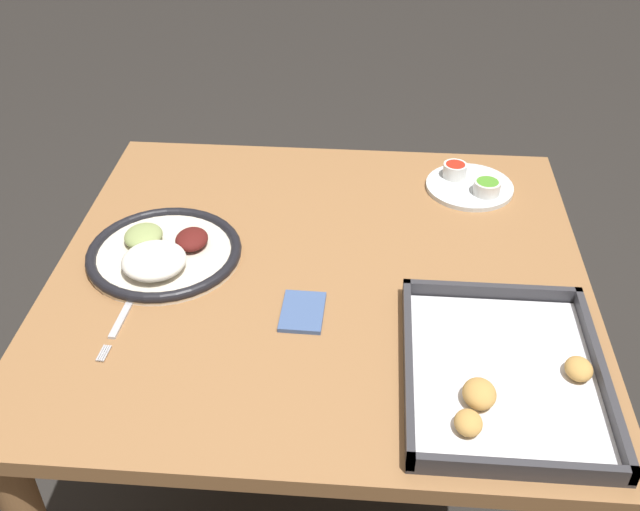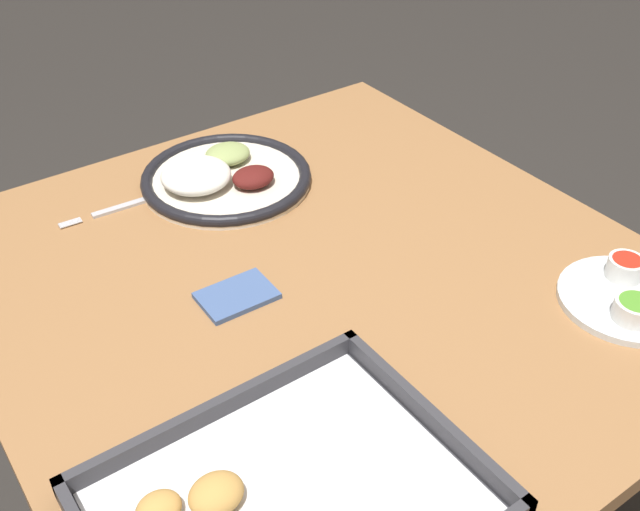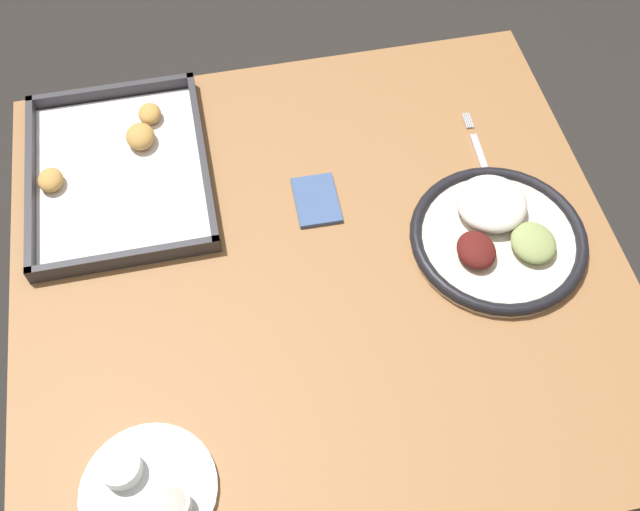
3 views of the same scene
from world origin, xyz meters
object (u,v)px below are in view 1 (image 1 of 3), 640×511
Objects in this scene: dinner_plate at (163,253)px; saucer_plate at (470,184)px; baking_tray at (504,375)px; fork at (124,314)px; napkin at (303,312)px.

saucer_plate is (-0.29, 0.58, -0.00)m from dinner_plate.
baking_tray is at bearing 0.48° from saucer_plate.
fork is 1.09× the size of saucer_plate.
saucer_plate is 0.55m from baking_tray.
fork is 1.94× the size of napkin.
dinner_plate is at bearing -63.33° from saucer_plate.
saucer_plate is at bearing -179.52° from baking_tray.
baking_tray is at bearing 66.04° from dinner_plate.
saucer_plate is (-0.45, 0.61, 0.01)m from fork.
dinner_plate is 2.77× the size of napkin.
baking_tray is (0.26, 0.59, -0.00)m from dinner_plate.
napkin is (0.43, -0.31, -0.01)m from saucer_plate.
baking_tray is at bearing 83.69° from fork.
fork is 0.52× the size of baking_tray.
saucer_plate is 1.78× the size of napkin.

